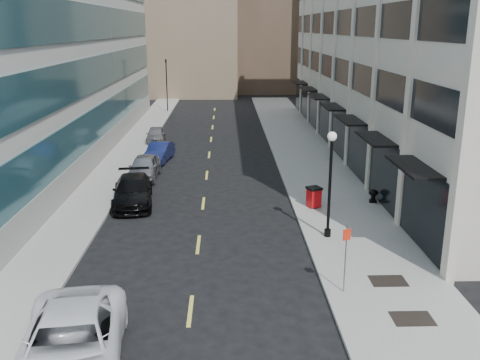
{
  "coord_description": "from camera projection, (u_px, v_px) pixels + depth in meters",
  "views": [
    {
      "loc": [
        1.3,
        -14.96,
        9.69
      ],
      "look_at": [
        1.95,
        8.65,
        2.9
      ],
      "focal_mm": 40.0,
      "sensor_mm": 36.0,
      "label": 1
    }
  ],
  "objects": [
    {
      "name": "sign_post",
      "position": [
        346.0,
        250.0,
        19.53
      ],
      "size": [
        0.3,
        0.14,
        2.68
      ],
      "rotation": [
        0.0,
        0.0,
        0.36
      ],
      "color": "slate",
      "rests_on": "sidewalk_right"
    },
    {
      "name": "skyline_tan_far",
      "position": [
        132.0,
        19.0,
        88.54
      ],
      "size": [
        12.0,
        14.0,
        22.0
      ],
      "primitive_type": "cube",
      "color": "#7E6852",
      "rests_on": "ground"
    },
    {
      "name": "traffic_signal",
      "position": [
        166.0,
        63.0,
        61.4
      ],
      "size": [
        0.66,
        0.66,
        6.98
      ],
      "color": "black",
      "rests_on": "ground"
    },
    {
      "name": "car_blue_sedan",
      "position": [
        159.0,
        152.0,
        39.81
      ],
      "size": [
        2.03,
        4.39,
        1.39
      ],
      "primitive_type": "imported",
      "rotation": [
        0.0,
        0.0,
        -0.14
      ],
      "color": "#151E50",
      "rests_on": "ground"
    },
    {
      "name": "road_centerline",
      "position": [
        205.0,
        188.0,
        33.34
      ],
      "size": [
        0.15,
        68.2,
        0.01
      ],
      "color": "#D8CC4C",
      "rests_on": "ground"
    },
    {
      "name": "lamppost",
      "position": [
        330.0,
        175.0,
        24.45
      ],
      "size": [
        0.43,
        0.43,
        5.14
      ],
      "color": "black",
      "rests_on": "sidewalk_right"
    },
    {
      "name": "urn_planter",
      "position": [
        373.0,
        194.0,
        30.07
      ],
      "size": [
        0.54,
        0.54,
        0.75
      ],
      "rotation": [
        0.0,
        0.0,
        -0.21
      ],
      "color": "black",
      "rests_on": "sidewalk_right"
    },
    {
      "name": "ground",
      "position": [
        186.0,
        343.0,
        17.01
      ],
      "size": [
        160.0,
        160.0,
        0.0
      ],
      "primitive_type": "plane",
      "color": "black",
      "rests_on": "ground"
    },
    {
      "name": "sidewalk_left",
      "position": [
        110.0,
        175.0,
        36.03
      ],
      "size": [
        3.0,
        80.0,
        0.15
      ],
      "primitive_type": "cube",
      "color": "gray",
      "rests_on": "ground"
    },
    {
      "name": "building_right",
      "position": [
        429.0,
        36.0,
        40.91
      ],
      "size": [
        15.3,
        46.5,
        18.25
      ],
      "color": "beige",
      "rests_on": "ground"
    },
    {
      "name": "car_grey_sedan",
      "position": [
        156.0,
        135.0,
        46.41
      ],
      "size": [
        1.77,
        3.97,
        1.32
      ],
      "primitive_type": "imported",
      "rotation": [
        0.0,
        0.0,
        0.05
      ],
      "color": "gray",
      "rests_on": "ground"
    },
    {
      "name": "car_white_van",
      "position": [
        71.0,
        346.0,
        15.33
      ],
      "size": [
        3.74,
        6.7,
        1.77
      ],
      "primitive_type": "imported",
      "rotation": [
        0.0,
        0.0,
        0.13
      ],
      "color": "white",
      "rests_on": "ground"
    },
    {
      "name": "skyline_stone",
      "position": [
        339.0,
        25.0,
        78.14
      ],
      "size": [
        10.0,
        14.0,
        20.0
      ],
      "primitive_type": "cube",
      "color": "beige",
      "rests_on": "ground"
    },
    {
      "name": "sidewalk_right",
      "position": [
        317.0,
        173.0,
        36.41
      ],
      "size": [
        5.0,
        80.0,
        0.15
      ],
      "primitive_type": "cube",
      "color": "gray",
      "rests_on": "ground"
    },
    {
      "name": "grate_mid",
      "position": [
        412.0,
        319.0,
        18.13
      ],
      "size": [
        1.4,
        1.0,
        0.01
      ],
      "primitive_type": "cube",
      "color": "black",
      "rests_on": "sidewalk_right"
    },
    {
      "name": "car_silver_sedan",
      "position": [
        144.0,
        167.0,
        35.22
      ],
      "size": [
        1.91,
        4.58,
        1.55
      ],
      "primitive_type": "imported",
      "rotation": [
        0.0,
        0.0,
        -0.02
      ],
      "color": "gray",
      "rests_on": "ground"
    },
    {
      "name": "car_black_pickup",
      "position": [
        133.0,
        191.0,
        30.15
      ],
      "size": [
        2.81,
        5.55,
        1.54
      ],
      "primitive_type": "imported",
      "rotation": [
        0.0,
        0.0,
        0.12
      ],
      "color": "black",
      "rests_on": "ground"
    },
    {
      "name": "trash_bin",
      "position": [
        314.0,
        196.0,
        29.2
      ],
      "size": [
        0.92,
        0.92,
        1.14
      ],
      "rotation": [
        0.0,
        0.0,
        0.4
      ],
      "color": "red",
      "rests_on": "sidewalk_right"
    },
    {
      "name": "grate_far",
      "position": [
        388.0,
        281.0,
        20.82
      ],
      "size": [
        1.4,
        1.0,
        0.01
      ],
      "primitive_type": "cube",
      "color": "black",
      "rests_on": "sidewalk_right"
    }
  ]
}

